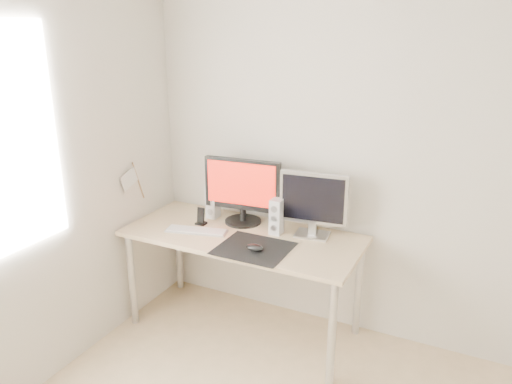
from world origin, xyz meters
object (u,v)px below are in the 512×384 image
(mouse, at_px, (255,247))
(keyboard, at_px, (196,231))
(phone_dock, at_px, (201,219))
(speaker_right, at_px, (277,217))
(desk, at_px, (243,244))
(speaker_left, at_px, (213,202))
(main_monitor, at_px, (242,189))
(second_monitor, at_px, (313,202))

(mouse, height_order, keyboard, mouse)
(keyboard, height_order, phone_dock, phone_dock)
(mouse, relative_size, speaker_right, 0.47)
(desk, bearing_deg, phone_dock, 176.40)
(desk, distance_m, phone_dock, 0.36)
(mouse, bearing_deg, keyboard, 168.69)
(mouse, distance_m, desk, 0.30)
(mouse, height_order, phone_dock, phone_dock)
(speaker_left, relative_size, speaker_right, 1.00)
(speaker_left, height_order, keyboard, speaker_left)
(desk, bearing_deg, mouse, -46.75)
(mouse, bearing_deg, main_monitor, 126.71)
(phone_dock, bearing_deg, speaker_right, 9.30)
(desk, xyz_separation_m, speaker_left, (-0.34, 0.18, 0.20))
(mouse, height_order, second_monitor, second_monitor)
(speaker_right, xyz_separation_m, phone_dock, (-0.54, -0.09, -0.08))
(mouse, distance_m, speaker_right, 0.33)
(main_monitor, xyz_separation_m, speaker_left, (-0.24, -0.00, -0.13))
(speaker_left, distance_m, phone_dock, 0.18)
(second_monitor, distance_m, speaker_right, 0.27)
(speaker_left, relative_size, keyboard, 0.56)
(speaker_left, bearing_deg, keyboard, -82.90)
(mouse, xyz_separation_m, main_monitor, (-0.28, 0.38, 0.23))
(mouse, xyz_separation_m, second_monitor, (0.24, 0.38, 0.22))
(second_monitor, distance_m, speaker_left, 0.77)
(main_monitor, bearing_deg, desk, -62.38)
(keyboard, bearing_deg, second_monitor, 21.29)
(second_monitor, height_order, speaker_right, second_monitor)
(speaker_left, bearing_deg, mouse, -35.88)
(second_monitor, bearing_deg, mouse, -121.98)
(main_monitor, relative_size, speaker_right, 2.28)
(desk, height_order, phone_dock, phone_dock)
(main_monitor, bearing_deg, phone_dock, -147.89)
(speaker_right, bearing_deg, main_monitor, 166.99)
(second_monitor, relative_size, phone_dock, 3.65)
(second_monitor, height_order, speaker_left, second_monitor)
(desk, bearing_deg, keyboard, -160.76)
(mouse, bearing_deg, speaker_left, 144.12)
(mouse, bearing_deg, desk, 133.25)
(desk, distance_m, main_monitor, 0.39)
(speaker_right, bearing_deg, phone_dock, -170.70)
(speaker_right, relative_size, phone_dock, 1.96)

